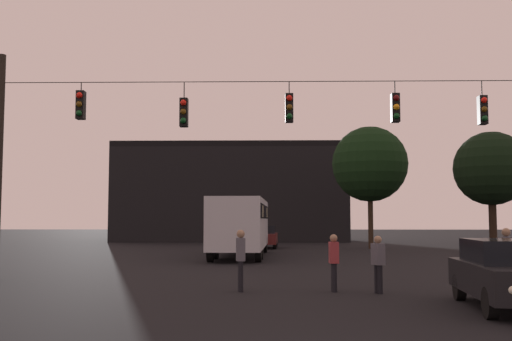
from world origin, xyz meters
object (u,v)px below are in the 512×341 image
at_px(pedestrian_crossing_center, 334,260).
at_px(tree_behind_building, 370,164).
at_px(car_near_right, 509,273).
at_px(tree_left_silhouette, 491,169).
at_px(pedestrian_crossing_left, 507,255).
at_px(pedestrian_crossing_right, 378,261).
at_px(car_far_left, 264,236).
at_px(city_bus, 241,221).
at_px(pedestrian_near_bus, 241,256).

bearing_deg(pedestrian_crossing_center, tree_behind_building, 78.09).
bearing_deg(tree_behind_building, car_near_right, -93.39).
relative_size(pedestrian_crossing_center, tree_left_silhouette, 0.22).
height_order(tree_left_silhouette, tree_behind_building, tree_behind_building).
xyz_separation_m(car_near_right, pedestrian_crossing_left, (1.23, 3.28, 0.19)).
distance_m(pedestrian_crossing_center, pedestrian_crossing_right, 1.20).
height_order(car_far_left, pedestrian_crossing_right, pedestrian_crossing_right).
height_order(city_bus, tree_left_silhouette, tree_left_silhouette).
xyz_separation_m(tree_left_silhouette, tree_behind_building, (-6.37, 4.97, 0.74)).
relative_size(city_bus, tree_behind_building, 1.34).
height_order(car_near_right, pedestrian_near_bus, pedestrian_near_bus).
height_order(car_far_left, pedestrian_crossing_left, pedestrian_crossing_left).
height_order(car_near_right, pedestrian_crossing_center, pedestrian_crossing_center).
distance_m(pedestrian_crossing_right, pedestrian_near_bus, 3.71).
bearing_deg(pedestrian_crossing_center, pedestrian_crossing_left, 1.68).
xyz_separation_m(pedestrian_crossing_right, tree_left_silhouette, (10.39, 19.88, 4.11)).
height_order(city_bus, pedestrian_crossing_left, city_bus).
bearing_deg(pedestrian_crossing_right, pedestrian_crossing_left, 8.03).
bearing_deg(city_bus, tree_left_silhouette, 15.10).
relative_size(car_far_left, tree_behind_building, 0.53).
xyz_separation_m(car_far_left, pedestrian_crossing_right, (3.22, -25.14, 0.06)).
relative_size(pedestrian_crossing_left, tree_left_silhouette, 0.24).
bearing_deg(pedestrian_near_bus, pedestrian_crossing_center, 0.09).
bearing_deg(pedestrian_crossing_right, car_near_right, -49.25).
height_order(city_bus, car_far_left, city_bus).
bearing_deg(city_bus, pedestrian_crossing_left, -62.61).
distance_m(pedestrian_crossing_left, pedestrian_near_bus, 7.31).
height_order(pedestrian_crossing_center, tree_behind_building, tree_behind_building).
distance_m(car_near_right, tree_left_silhouette, 24.38).
relative_size(tree_left_silhouette, tree_behind_building, 0.87).
bearing_deg(car_near_right, tree_left_silhouette, 70.52).
bearing_deg(pedestrian_near_bus, tree_behind_building, 72.51).
distance_m(car_far_left, pedestrian_crossing_left, 25.56).
xyz_separation_m(city_bus, pedestrian_crossing_left, (7.97, -15.39, -0.88)).
bearing_deg(tree_behind_building, city_bus, -133.10).
bearing_deg(city_bus, car_near_right, -70.14).
xyz_separation_m(pedestrian_crossing_left, tree_left_silhouette, (6.78, 19.37, 3.99)).
relative_size(car_far_left, pedestrian_crossing_left, 2.54).
bearing_deg(city_bus, pedestrian_crossing_right, -74.67).
height_order(pedestrian_crossing_left, tree_left_silhouette, tree_left_silhouette).
height_order(pedestrian_crossing_right, tree_behind_building, tree_behind_building).
distance_m(car_far_left, pedestrian_crossing_right, 25.34).
height_order(pedestrian_crossing_right, tree_left_silhouette, tree_left_silhouette).
relative_size(car_far_left, tree_left_silhouette, 0.61).
height_order(pedestrian_near_bus, tree_behind_building, tree_behind_building).
xyz_separation_m(pedestrian_near_bus, tree_left_silhouette, (14.09, 19.51, 4.02)).
bearing_deg(car_far_left, tree_behind_building, -2.30).
xyz_separation_m(car_far_left, tree_left_silhouette, (13.61, -5.26, 4.17)).
distance_m(pedestrian_crossing_right, tree_left_silhouette, 22.80).
distance_m(pedestrian_crossing_left, tree_behind_building, 24.80).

